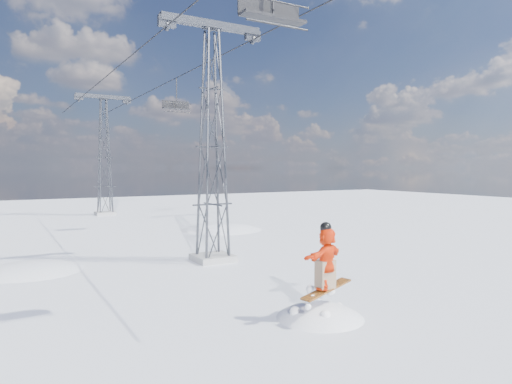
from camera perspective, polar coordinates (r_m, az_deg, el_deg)
ground at (r=15.23m, az=4.59°, el=-14.16°), size 120.00×120.00×0.00m
snow_terrain at (r=36.27m, az=-23.32°, el=-20.09°), size 39.00×37.00×22.00m
lift_tower_near at (r=21.97m, az=-5.48°, el=5.54°), size 5.20×1.80×11.43m
lift_tower_far at (r=45.92m, az=-18.42°, el=4.07°), size 5.20×1.80×11.43m
haul_cables at (r=33.39m, az=-13.90°, el=13.90°), size 4.46×51.00×0.06m
snowboarder_jump at (r=14.91m, az=7.96°, el=-21.20°), size 4.40×4.40×6.87m
lift_chair_near at (r=13.69m, az=2.02°, el=21.66°), size 1.99×0.57×2.47m
lift_chair_mid at (r=33.31m, az=-9.93°, el=10.57°), size 1.96×0.56×2.43m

